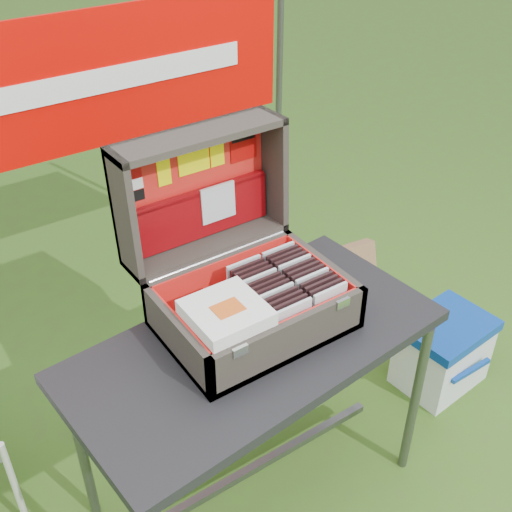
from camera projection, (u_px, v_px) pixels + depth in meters
ground at (263, 475)px, 2.55m from camera, size 80.00×80.00×0.00m
table at (254, 421)px, 2.29m from camera, size 1.28×0.72×0.77m
table_top at (254, 345)px, 2.08m from camera, size 1.28×0.72×0.04m
table_leg_fr at (415, 402)px, 2.39m from camera, size 0.04×0.04×0.73m
table_leg_bl at (81, 449)px, 2.21m from camera, size 0.04×0.04×0.73m
table_leg_br at (330, 329)px, 2.72m from camera, size 0.04×0.04×0.73m
table_brace at (255, 467)px, 2.44m from camera, size 1.08×0.03×0.03m
suitcase at (243, 245)px, 2.01m from camera, size 0.59×0.58×0.58m
suitcase_base_bottom at (254, 322)px, 2.13m from camera, size 0.59×0.42×0.02m
suitcase_base_wall_front at (291, 341)px, 1.95m from camera, size 0.59×0.02×0.16m
suitcase_base_wall_back at (222, 276)px, 2.22m from camera, size 0.59×0.02×0.16m
suitcase_base_wall_left at (177, 340)px, 1.96m from camera, size 0.02×0.42×0.16m
suitcase_base_wall_right at (322, 277)px, 2.22m from camera, size 0.02×0.42×0.16m
suitcase_liner_floor at (254, 319)px, 2.12m from camera, size 0.55×0.38×0.01m
suitcase_latch_left at (240, 351)px, 1.82m from camera, size 0.05×0.01×0.03m
suitcase_latch_right at (343, 303)px, 1.99m from camera, size 0.05×0.01×0.03m
suitcase_hinge at (219, 256)px, 2.19m from camera, size 0.53×0.02×0.02m
suitcase_lid_back at (193, 185)px, 2.17m from camera, size 0.59×0.04×0.42m
suitcase_lid_rim_far at (199, 135)px, 2.02m from camera, size 0.59×0.16×0.03m
suitcase_lid_rim_near at (207, 243)px, 2.23m from camera, size 0.59×0.16×0.03m
suitcase_lid_rim_left at (124, 217)px, 2.00m from camera, size 0.02×0.18×0.43m
suitcase_lid_rim_right at (273, 170)px, 2.26m from camera, size 0.02×0.18×0.43m
suitcase_lid_liner at (195, 186)px, 2.16m from camera, size 0.54×0.02×0.37m
suitcase_liner_wall_front at (288, 336)px, 1.95m from camera, size 0.55×0.01×0.14m
suitcase_liner_wall_back at (224, 276)px, 2.21m from camera, size 0.55×0.01×0.14m
suitcase_liner_wall_left at (181, 335)px, 1.96m from camera, size 0.01×0.38×0.14m
suitcase_liner_wall_right at (319, 276)px, 2.20m from camera, size 0.01×0.38×0.14m
suitcase_lid_pocket at (200, 214)px, 2.20m from camera, size 0.53×0.04×0.17m
suitcase_pocket_edge at (199, 193)px, 2.15m from camera, size 0.52×0.02×0.02m
suitcase_pocket_cd at (218, 203)px, 2.20m from camera, size 0.13×0.02×0.13m
lid_sticker_cc_a at (131, 161)px, 1.98m from camera, size 0.06×0.00×0.04m
lid_sticker_cc_b at (133, 173)px, 2.00m from camera, size 0.06×0.00×0.04m
lid_sticker_cc_c at (134, 185)px, 2.02m from camera, size 0.06×0.00×0.04m
lid_sticker_cc_d at (136, 196)px, 2.04m from camera, size 0.06×0.00×0.04m
lid_card_neon_tall at (164, 169)px, 2.06m from camera, size 0.05×0.01×0.12m
lid_card_neon_main at (194, 160)px, 2.11m from camera, size 0.12×0.01×0.09m
lid_card_neon_small at (217, 153)px, 2.15m from camera, size 0.05×0.01×0.09m
lid_sticker_band at (243, 146)px, 2.20m from camera, size 0.11×0.01×0.11m
lid_sticker_band_bar at (243, 137)px, 2.18m from camera, size 0.10×0.00×0.02m
cd_left_0 at (293, 324)px, 1.98m from camera, size 0.13×0.01×0.15m
cd_left_1 at (289, 320)px, 1.99m from camera, size 0.13×0.01×0.15m
cd_left_2 at (285, 316)px, 2.01m from camera, size 0.13×0.01×0.15m
cd_left_3 at (280, 312)px, 2.03m from camera, size 0.13×0.01×0.15m
cd_left_4 at (276, 308)px, 2.04m from camera, size 0.13×0.01×0.15m
cd_left_5 at (272, 304)px, 2.06m from camera, size 0.13×0.01×0.15m
cd_left_6 at (268, 300)px, 2.07m from camera, size 0.13×0.01×0.15m
cd_left_7 at (263, 297)px, 2.09m from camera, size 0.13×0.01×0.15m
cd_left_8 at (259, 293)px, 2.11m from camera, size 0.13×0.01×0.15m
cd_left_9 at (255, 289)px, 2.12m from camera, size 0.13×0.01×0.15m
cd_left_10 at (251, 286)px, 2.14m from camera, size 0.13×0.01×0.15m
cd_left_11 at (248, 282)px, 2.15m from camera, size 0.13×0.01×0.15m
cd_left_12 at (244, 279)px, 2.17m from camera, size 0.13×0.01×0.15m
cd_right_0 at (329, 307)px, 2.04m from camera, size 0.13×0.01×0.15m
cd_right_1 at (325, 303)px, 2.06m from camera, size 0.13×0.01×0.15m
cd_right_2 at (320, 300)px, 2.08m from camera, size 0.13×0.01×0.15m
cd_right_3 at (316, 296)px, 2.09m from camera, size 0.13×0.01×0.15m
cd_right_4 at (311, 292)px, 2.11m from camera, size 0.13×0.01×0.15m
cd_right_5 at (307, 289)px, 2.12m from camera, size 0.13×0.01×0.15m
cd_right_6 at (302, 285)px, 2.14m from camera, size 0.13×0.01×0.15m
cd_right_7 at (298, 282)px, 2.16m from camera, size 0.13×0.01×0.15m
cd_right_8 at (294, 278)px, 2.17m from camera, size 0.13×0.01×0.15m
cd_right_9 at (290, 275)px, 2.19m from camera, size 0.13×0.01×0.15m
cd_right_10 at (286, 272)px, 2.20m from camera, size 0.13×0.01×0.15m
cd_right_11 at (282, 268)px, 2.22m from camera, size 0.13×0.01×0.15m
cd_right_12 at (278, 265)px, 2.23m from camera, size 0.13×0.01×0.15m
songbook_0 at (226, 318)px, 1.92m from camera, size 0.22×0.22×0.00m
songbook_1 at (226, 316)px, 1.91m from camera, size 0.22×0.22×0.00m
songbook_2 at (226, 315)px, 1.91m from camera, size 0.22×0.22×0.00m
songbook_3 at (226, 314)px, 1.91m from camera, size 0.22×0.22×0.00m
songbook_4 at (226, 313)px, 1.90m from camera, size 0.22×0.22×0.00m
songbook_5 at (226, 311)px, 1.90m from camera, size 0.22×0.22×0.00m
songbook_6 at (226, 310)px, 1.90m from camera, size 0.22×0.22×0.00m
songbook_7 at (226, 309)px, 1.90m from camera, size 0.22×0.22×0.00m
songbook_8 at (226, 307)px, 1.89m from camera, size 0.22×0.22×0.00m
songbook_graphic at (228, 308)px, 1.88m from camera, size 0.09×0.07×0.00m
cooler at (442, 352)px, 2.89m from camera, size 0.41×0.33×0.34m
cooler_body at (442, 356)px, 2.90m from camera, size 0.39×0.31×0.30m
cooler_lid at (448, 327)px, 2.80m from camera, size 0.41×0.33×0.05m
cooler_handle at (471, 371)px, 2.77m from camera, size 0.23×0.02×0.02m
chair_leg_fr at (15, 487)px, 2.24m from camera, size 0.02×0.02×0.46m
cardboard_box at (338, 295)px, 3.14m from camera, size 0.46×0.26×0.46m
banner_post_right at (278, 133)px, 3.21m from camera, size 0.03×0.03×1.70m
banner at (109, 78)px, 2.55m from camera, size 1.60×0.02×0.55m
banner_text at (110, 79)px, 2.54m from camera, size 1.20×0.00×0.10m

